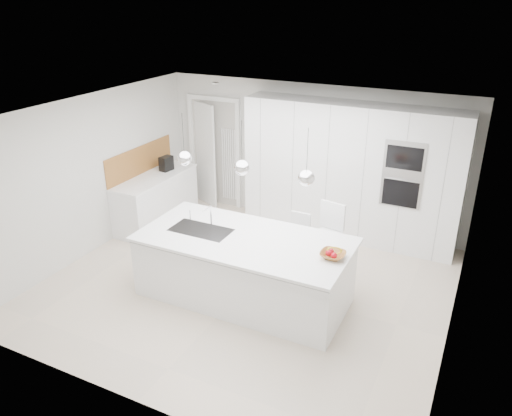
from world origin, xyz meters
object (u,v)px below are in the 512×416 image
at_px(island_base, 243,270).
at_px(espresso_machine, 166,164).
at_px(bar_stool_right, 327,246).
at_px(fruit_bowl, 333,255).
at_px(bar_stool_left, 297,246).

xyz_separation_m(island_base, espresso_machine, (-2.53, 1.85, 0.60)).
xyz_separation_m(espresso_machine, bar_stool_right, (3.43, -0.99, -0.43)).
relative_size(fruit_bowl, bar_stool_right, 0.26).
bearing_deg(bar_stool_right, bar_stool_left, -171.11).
bearing_deg(bar_stool_right, island_base, -125.74).
distance_m(island_base, bar_stool_right, 1.25).
bearing_deg(island_base, bar_stool_right, 43.71).
relative_size(island_base, espresso_machine, 10.70).
xyz_separation_m(island_base, fruit_bowl, (1.22, 0.05, 0.51)).
distance_m(island_base, fruit_bowl, 1.32).
bearing_deg(island_base, bar_stool_left, 63.71).
relative_size(island_base, bar_stool_left, 2.89).
bearing_deg(fruit_bowl, bar_stool_right, 111.69).
bearing_deg(fruit_bowl, espresso_machine, 154.39).
bearing_deg(bar_stool_left, fruit_bowl, -44.52).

